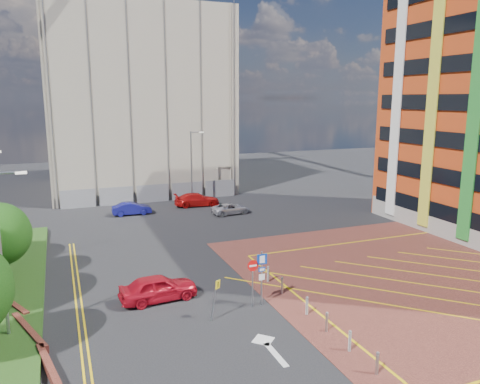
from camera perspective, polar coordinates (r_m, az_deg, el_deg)
ground at (r=26.31m, az=2.51°, el=-14.64°), size 140.00×140.00×0.00m
forecourt at (r=34.03m, az=24.94°, el=-9.53°), size 26.00×26.00×0.02m
retaining_wall at (r=26.26m, az=-24.75°, el=-15.31°), size 6.06×20.33×0.40m
lamp_left_near at (r=24.72m, az=-27.05°, el=-6.05°), size 1.53×0.16×8.00m
lamp_back at (r=51.95m, az=-5.86°, el=3.38°), size 1.53×0.16×8.00m
sign_cluster at (r=26.46m, az=2.26°, el=-9.86°), size 1.17×0.12×3.20m
warning_sign at (r=25.06m, az=-3.03°, el=-12.42°), size 0.62×0.39×2.25m
bollard_row at (r=25.73m, az=8.91°, el=-14.24°), size 0.14×11.14×0.90m
construction_building at (r=62.34m, az=-12.70°, el=10.62°), size 21.20×19.20×22.00m
construction_fence at (r=53.72m, az=-9.53°, el=-0.09°), size 21.60×0.06×2.00m
car_red_left at (r=28.00m, az=-9.92°, el=-11.42°), size 4.61×2.17×1.52m
car_blue_back at (r=48.24m, az=-13.06°, el=-1.98°), size 3.88×1.42×1.27m
car_red_back at (r=51.01m, az=-5.27°, el=-0.92°), size 5.01×2.35×1.42m
car_silver_back at (r=47.31m, az=-1.15°, el=-2.05°), size 4.14×2.26×1.10m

